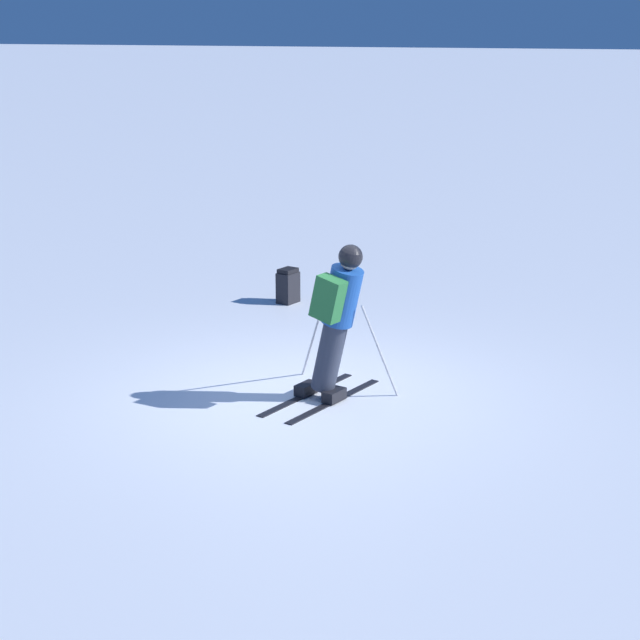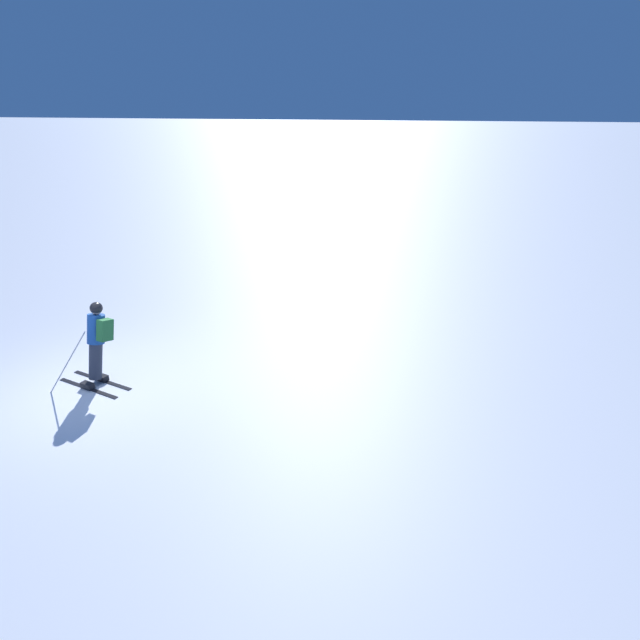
# 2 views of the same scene
# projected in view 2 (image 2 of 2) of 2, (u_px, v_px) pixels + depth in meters

# --- Properties ---
(ground_plane) EXTENTS (300.00, 300.00, 0.00)m
(ground_plane) POSITION_uv_depth(u_px,v_px,m) (90.00, 389.00, 10.27)
(ground_plane) COLOR white
(skier) EXTENTS (1.25, 1.70, 1.75)m
(skier) POSITION_uv_depth(u_px,v_px,m) (97.00, 339.00, 10.22)
(skier) COLOR black
(skier) RESTS_ON ground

